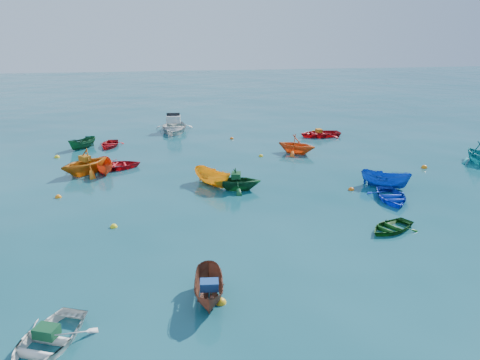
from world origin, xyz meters
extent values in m
plane|color=#0A434F|center=(0.00, 0.00, 0.00)|extent=(160.00, 160.00, 0.00)
imported|color=white|center=(-7.86, -8.01, 0.00)|extent=(3.21, 3.67, 0.64)
imported|color=brown|center=(-2.99, -6.36, 0.00)|extent=(1.27, 2.75, 1.03)
imported|color=#0F34C5|center=(7.51, 1.48, 0.00)|extent=(2.57, 3.25, 0.61)
imported|color=orange|center=(-9.08, 9.05, 0.00)|extent=(4.21, 4.16, 1.68)
imported|color=#F7A115|center=(-1.51, 5.49, 0.00)|extent=(2.47, 3.04, 1.12)
imported|color=#104712|center=(5.68, -2.11, 0.00)|extent=(2.97, 2.67, 0.51)
imported|color=teal|center=(16.72, 7.17, 0.00)|extent=(2.74, 3.11, 1.55)
imported|color=red|center=(-7.22, 9.92, 0.00)|extent=(3.35, 2.63, 0.63)
imported|color=red|center=(-7.87, 9.03, 0.00)|extent=(1.30, 2.64, 0.98)
imported|color=#114A23|center=(-0.21, 4.51, 0.00)|extent=(2.99, 2.73, 1.34)
imported|color=red|center=(8.77, 16.59, 0.00)|extent=(3.53, 2.60, 0.71)
imported|color=#0E42AF|center=(8.17, 3.54, 0.00)|extent=(2.86, 2.52, 1.08)
imported|color=#B70F15|center=(-8.24, 15.99, 0.00)|extent=(2.18, 2.84, 0.55)
imported|color=#EB5916|center=(5.27, 11.63, 0.00)|extent=(3.72, 3.67, 1.48)
imported|color=#124E28|center=(-10.18, 15.71, 0.00)|extent=(2.31, 2.41, 0.94)
imported|color=silver|center=(-3.19, 20.59, 0.00)|extent=(3.62, 4.82, 1.55)
cube|color=#124A28|center=(-7.83, -7.92, 0.47)|extent=(0.78, 0.69, 0.31)
cube|color=#194690|center=(-3.00, -6.51, 0.66)|extent=(0.65, 0.52, 0.29)
cube|color=#B76912|center=(-9.04, 9.09, 1.00)|extent=(0.80, 0.82, 0.32)
cube|color=#10421D|center=(-0.31, 4.53, 0.83)|extent=(0.64, 0.76, 0.32)
cube|color=#B56912|center=(8.67, 16.59, 0.50)|extent=(0.47, 0.61, 0.28)
sphere|color=gold|center=(-2.65, -6.61, 0.00)|extent=(0.38, 0.38, 0.38)
sphere|color=#E5600C|center=(6.06, 3.36, 0.00)|extent=(0.33, 0.33, 0.33)
sphere|color=yellow|center=(-6.67, 0.34, 0.00)|extent=(0.33, 0.33, 0.33)
sphere|color=orange|center=(-9.94, 4.87, 0.00)|extent=(0.34, 0.34, 0.34)
sphere|color=yellow|center=(2.57, 11.22, 0.00)|extent=(0.31, 0.31, 0.31)
sphere|color=orange|center=(12.45, 6.65, 0.00)|extent=(0.39, 0.39, 0.39)
sphere|color=yellow|center=(-11.60, 13.35, 0.00)|extent=(0.38, 0.38, 0.38)
sphere|color=#EB5A0C|center=(1.36, 16.92, 0.00)|extent=(0.31, 0.31, 0.31)
sphere|color=yellow|center=(8.75, 18.17, 0.00)|extent=(0.37, 0.37, 0.37)
camera|label=1|loc=(-4.30, -19.99, 8.74)|focal=35.00mm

